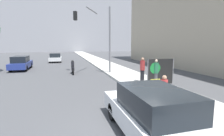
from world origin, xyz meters
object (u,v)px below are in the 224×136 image
object	(u,v)px
seated_protester	(165,87)
car_on_road_nearest	(21,63)
jogger_on_sidewalk	(156,72)
protest_banner	(160,72)
motorcycle_on_road	(73,68)
pedestrian_behind	(142,70)
parked_car_curbside	(153,113)
traffic_light_pole	(97,29)
car_on_road_midblock	(55,58)

from	to	relation	value
seated_protester	car_on_road_nearest	distance (m)	16.82
jogger_on_sidewalk	protest_banner	distance (m)	0.32
motorcycle_on_road	pedestrian_behind	bearing A→B (deg)	-52.24
pedestrian_behind	parked_car_curbside	world-z (taller)	pedestrian_behind
traffic_light_pole	parked_car_curbside	xyz separation A→B (m)	(-0.61, -12.02, -3.51)
pedestrian_behind	car_on_road_midblock	xyz separation A→B (m)	(-6.57, 17.94, -0.34)
protest_banner	car_on_road_midblock	xyz separation A→B (m)	(-7.16, 19.33, -0.38)
seated_protester	jogger_on_sidewalk	distance (m)	2.93
jogger_on_sidewalk	protest_banner	world-z (taller)	protest_banner
jogger_on_sidewalk	pedestrian_behind	size ratio (longest dim) A/B	1.00
seated_protester	jogger_on_sidewalk	world-z (taller)	jogger_on_sidewalk
jogger_on_sidewalk	parked_car_curbside	distance (m)	6.18
car_on_road_midblock	traffic_light_pole	bearing A→B (deg)	-70.97
car_on_road_nearest	pedestrian_behind	bearing A→B (deg)	-45.41
car_on_road_midblock	motorcycle_on_road	distance (m)	12.27
traffic_light_pole	protest_banner	bearing A→B (deg)	-67.31
seated_protester	traffic_light_pole	xyz separation A→B (m)	(-1.43, 9.40, 3.47)
traffic_light_pole	car_on_road_nearest	xyz separation A→B (m)	(-7.70, 4.73, -3.52)
pedestrian_behind	car_on_road_nearest	size ratio (longest dim) A/B	0.37
parked_car_curbside	motorcycle_on_road	bearing A→B (deg)	97.70
pedestrian_behind	traffic_light_pole	xyz separation A→B (m)	(-2.22, 5.33, 3.23)
motorcycle_on_road	traffic_light_pole	bearing A→B (deg)	-12.64
traffic_light_pole	parked_car_curbside	world-z (taller)	traffic_light_pole
protest_banner	traffic_light_pole	distance (m)	7.95
jogger_on_sidewalk	pedestrian_behind	world-z (taller)	pedestrian_behind
car_on_road_nearest	car_on_road_midblock	distance (m)	8.56
seated_protester	car_on_road_nearest	world-z (taller)	car_on_road_nearest
seated_protester	car_on_road_nearest	xyz separation A→B (m)	(-9.13, 14.13, -0.05)
jogger_on_sidewalk	traffic_light_pole	world-z (taller)	traffic_light_pole
car_on_road_midblock	jogger_on_sidewalk	bearing A→B (deg)	-70.47
jogger_on_sidewalk	car_on_road_nearest	xyz separation A→B (m)	(-10.19, 11.41, -0.29)
jogger_on_sidewalk	parked_car_curbside	xyz separation A→B (m)	(-3.10, -5.34, -0.28)
seated_protester	car_on_road_midblock	size ratio (longest dim) A/B	0.29
seated_protester	pedestrian_behind	size ratio (longest dim) A/B	0.69
parked_car_curbside	motorcycle_on_road	size ratio (longest dim) A/B	2.24
car_on_road_nearest	traffic_light_pole	bearing A→B (deg)	-31.59
protest_banner	jogger_on_sidewalk	bearing A→B (deg)	173.07
car_on_road_nearest	jogger_on_sidewalk	bearing A→B (deg)	-48.24
pedestrian_behind	car_on_road_midblock	bearing A→B (deg)	-18.14
protest_banner	motorcycle_on_road	world-z (taller)	protest_banner
pedestrian_behind	motorcycle_on_road	xyz separation A→B (m)	(-4.53, 5.84, -0.49)
parked_car_curbside	car_on_road_nearest	distance (m)	18.19
car_on_road_nearest	motorcycle_on_road	world-z (taller)	car_on_road_nearest
protest_banner	traffic_light_pole	bearing A→B (deg)	112.69
seated_protester	pedestrian_behind	distance (m)	4.15
seated_protester	pedestrian_behind	world-z (taller)	pedestrian_behind
car_on_road_nearest	car_on_road_midblock	bearing A→B (deg)	67.01
traffic_light_pole	car_on_road_midblock	size ratio (longest dim) A/B	1.45
protest_banner	pedestrian_behind	bearing A→B (deg)	112.99
traffic_light_pole	motorcycle_on_road	distance (m)	4.40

